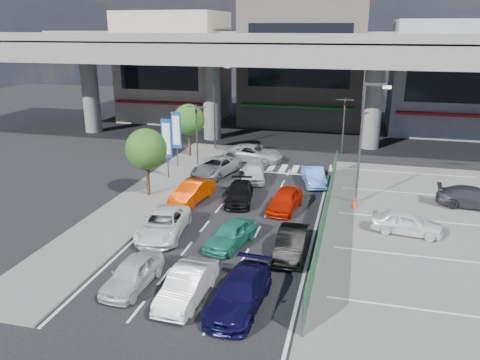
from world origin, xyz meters
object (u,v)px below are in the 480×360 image
(van_white_back_left, at_px, (133,273))
(hatch_black_mid_right, at_px, (291,243))
(crossing_wagon_silver, at_px, (254,153))
(tree_near, at_px, (146,149))
(tree_far, at_px, (189,120))
(taxi_teal_mid, at_px, (231,234))
(signboard_far, at_px, (176,132))
(wagon_silver_front_left, at_px, (216,167))
(street_lamp_left, at_px, (216,99))
(street_lamp_right, at_px, (364,134))
(hatch_white_back_mid, at_px, (187,285))
(parked_sedan_dgrey, at_px, (474,198))
(traffic_light_right, at_px, (344,112))
(sedan_white_mid_left, at_px, (163,224))
(minivan_navy_back, at_px, (240,293))
(taxi_orange_right, at_px, (285,200))
(parked_sedan_white, at_px, (407,222))
(kei_truck_front_right, at_px, (314,176))
(signboard_near, at_px, (167,140))
(sedan_black_mid, at_px, (239,193))
(taxi_orange_left, at_px, (192,192))
(traffic_cone, at_px, (355,202))
(sedan_white_front_mid, at_px, (254,172))
(traffic_light_left, at_px, (196,120))

(van_white_back_left, height_order, hatch_black_mid_right, hatch_black_mid_right)
(van_white_back_left, height_order, crossing_wagon_silver, crossing_wagon_silver)
(tree_near, relative_size, tree_far, 1.00)
(tree_far, distance_m, taxi_teal_mid, 18.71)
(signboard_far, height_order, wagon_silver_front_left, signboard_far)
(street_lamp_left, bearing_deg, street_lamp_right, -41.63)
(hatch_white_back_mid, relative_size, parked_sedan_dgrey, 0.91)
(traffic_light_right, bearing_deg, sedan_white_mid_left, -113.38)
(minivan_navy_back, bearing_deg, taxi_orange_right, 93.32)
(hatch_black_mid_right, height_order, crossing_wagon_silver, crossing_wagon_silver)
(signboard_far, relative_size, minivan_navy_back, 0.99)
(wagon_silver_front_left, relative_size, parked_sedan_white, 1.27)
(crossing_wagon_silver, xyz_separation_m, parked_sedan_white, (11.74, -12.72, 0.01))
(traffic_light_right, relative_size, kei_truck_front_right, 1.30)
(traffic_light_right, relative_size, signboard_near, 1.11)
(taxi_orange_right, bearing_deg, parked_sedan_white, -8.16)
(kei_truck_front_right, bearing_deg, minivan_navy_back, -109.15)
(hatch_white_back_mid, distance_m, sedan_black_mid, 12.03)
(taxi_teal_mid, xyz_separation_m, kei_truck_front_right, (3.28, 11.44, -0.01))
(hatch_white_back_mid, bearing_deg, minivan_navy_back, 1.54)
(taxi_teal_mid, height_order, taxi_orange_left, taxi_orange_left)
(parked_sedan_dgrey, bearing_deg, traffic_light_right, 41.75)
(van_white_back_left, distance_m, wagon_silver_front_left, 17.05)
(parked_sedan_dgrey, height_order, traffic_cone, parked_sedan_dgrey)
(tree_far, height_order, van_white_back_left, tree_far)
(sedan_white_front_mid, bearing_deg, traffic_cone, -41.00)
(wagon_silver_front_left, distance_m, parked_sedan_white, 15.93)
(minivan_navy_back, relative_size, wagon_silver_front_left, 0.96)
(hatch_white_back_mid, xyz_separation_m, hatch_black_mid_right, (3.77, 5.18, -0.01))
(traffic_cone, bearing_deg, van_white_back_left, -127.90)
(sedan_white_mid_left, bearing_deg, tree_near, 114.57)
(signboard_far, height_order, taxi_teal_mid, signboard_far)
(signboard_near, xyz_separation_m, parked_sedan_white, (17.07, -6.19, -2.34))
(hatch_white_back_mid, relative_size, sedan_white_front_mid, 1.06)
(signboard_far, height_order, taxi_orange_left, signboard_far)
(hatch_black_mid_right, bearing_deg, sedan_white_front_mid, 111.23)
(kei_truck_front_right, bearing_deg, tree_far, 141.93)
(street_lamp_right, bearing_deg, sedan_black_mid, -168.79)
(signboard_far, height_order, sedan_black_mid, signboard_far)
(tree_near, distance_m, sedan_white_front_mid, 8.64)
(hatch_black_mid_right, height_order, kei_truck_front_right, hatch_black_mid_right)
(hatch_black_mid_right, bearing_deg, crossing_wagon_silver, 108.60)
(traffic_light_left, relative_size, wagon_silver_front_left, 1.05)
(hatch_white_back_mid, relative_size, hatch_black_mid_right, 1.02)
(taxi_orange_left, bearing_deg, wagon_silver_front_left, 101.06)
(signboard_far, relative_size, wagon_silver_front_left, 0.95)
(tree_near, xyz_separation_m, van_white_back_left, (4.38, -11.17, -2.72))
(traffic_light_left, bearing_deg, sedan_white_front_mid, -26.67)
(street_lamp_right, distance_m, kei_truck_front_right, 6.30)
(taxi_orange_left, bearing_deg, parked_sedan_dgrey, 19.69)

